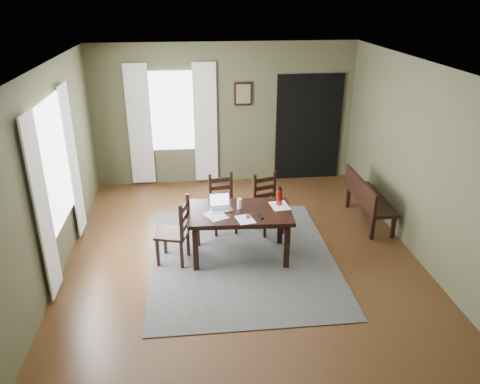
{
  "coord_description": "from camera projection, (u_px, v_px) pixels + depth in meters",
  "views": [
    {
      "loc": [
        -0.66,
        -5.8,
        3.58
      ],
      "look_at": [
        0.0,
        0.3,
        0.9
      ],
      "focal_mm": 35.0,
      "sensor_mm": 36.0,
      "label": 1
    }
  ],
  "objects": [
    {
      "name": "chair_back_right",
      "position": [
        268.0,
        204.0,
        7.36
      ],
      "size": [
        0.51,
        0.51,
        0.92
      ],
      "rotation": [
        0.0,
        0.0,
        0.31
      ],
      "color": "black",
      "rests_on": "rug"
    },
    {
      "name": "paper_e",
      "position": [
        245.0,
        219.0,
        6.27
      ],
      "size": [
        0.28,
        0.33,
        0.0
      ],
      "primitive_type": "cube",
      "rotation": [
        0.0,
        0.0,
        0.22
      ],
      "color": "white",
      "rests_on": "dining_table"
    },
    {
      "name": "ground",
      "position": [
        242.0,
        257.0,
        6.78
      ],
      "size": [
        5.0,
        6.0,
        0.01
      ],
      "color": "#492C16"
    },
    {
      "name": "drinking_glass",
      "position": [
        239.0,
        204.0,
        6.56
      ],
      "size": [
        0.08,
        0.08,
        0.15
      ],
      "primitive_type": "cylinder",
      "rotation": [
        0.0,
        0.0,
        -0.22
      ],
      "color": "silver",
      "rests_on": "dining_table"
    },
    {
      "name": "curtain_left_far",
      "position": [
        73.0,
        162.0,
        6.99
      ],
      "size": [
        0.03,
        0.48,
        2.3
      ],
      "color": "silver",
      "rests_on": "ground"
    },
    {
      "name": "water_bottle",
      "position": [
        279.0,
        197.0,
        6.65
      ],
      "size": [
        0.09,
        0.09,
        0.28
      ],
      "rotation": [
        0.0,
        0.0,
        0.07
      ],
      "color": "#AA1B0D",
      "rests_on": "dining_table"
    },
    {
      "name": "chair_back_left",
      "position": [
        223.0,
        204.0,
        7.39
      ],
      "size": [
        0.45,
        0.46,
        0.91
      ],
      "rotation": [
        0.0,
        0.0,
        0.15
      ],
      "color": "black",
      "rests_on": "rug"
    },
    {
      "name": "framed_picture",
      "position": [
        243.0,
        94.0,
        8.82
      ],
      "size": [
        0.34,
        0.03,
        0.44
      ],
      "color": "black",
      "rests_on": "ground"
    },
    {
      "name": "paper_d",
      "position": [
        280.0,
        206.0,
        6.67
      ],
      "size": [
        0.28,
        0.34,
        0.0
      ],
      "primitive_type": "cube",
      "rotation": [
        0.0,
        0.0,
        0.12
      ],
      "color": "white",
      "rests_on": "dining_table"
    },
    {
      "name": "room_shell",
      "position": [
        242.0,
        137.0,
        6.06
      ],
      "size": [
        5.02,
        6.02,
        2.71
      ],
      "color": "#4C4D32",
      "rests_on": "ground"
    },
    {
      "name": "rug",
      "position": [
        242.0,
        257.0,
        6.78
      ],
      "size": [
        2.6,
        3.2,
        0.01
      ],
      "color": "#444444",
      "rests_on": "ground"
    },
    {
      "name": "chair_end",
      "position": [
        176.0,
        232.0,
        6.49
      ],
      "size": [
        0.52,
        0.52,
        0.97
      ],
      "rotation": [
        0.0,
        0.0,
        -1.83
      ],
      "color": "black",
      "rests_on": "rug"
    },
    {
      "name": "laptop",
      "position": [
        220.0,
        205.0,
        6.57
      ],
      "size": [
        0.33,
        0.27,
        0.21
      ],
      "rotation": [
        0.0,
        0.0,
        0.1
      ],
      "color": "#B7B7BC",
      "rests_on": "dining_table"
    },
    {
      "name": "bench",
      "position": [
        367.0,
        196.0,
        7.63
      ],
      "size": [
        0.44,
        1.36,
        0.77
      ],
      "rotation": [
        0.0,
        0.0,
        1.57
      ],
      "color": "black",
      "rests_on": "ground"
    },
    {
      "name": "tv_remote",
      "position": [
        260.0,
        216.0,
        6.35
      ],
      "size": [
        0.09,
        0.18,
        0.02
      ],
      "primitive_type": "cube",
      "rotation": [
        0.0,
        0.0,
        0.24
      ],
      "color": "black",
      "rests_on": "dining_table"
    },
    {
      "name": "curtain_left_near",
      "position": [
        42.0,
        209.0,
        5.49
      ],
      "size": [
        0.03,
        0.48,
        2.3
      ],
      "color": "silver",
      "rests_on": "ground"
    },
    {
      "name": "dining_table",
      "position": [
        240.0,
        216.0,
        6.55
      ],
      "size": [
        1.48,
        0.93,
        0.72
      ],
      "rotation": [
        0.0,
        0.0,
        -0.05
      ],
      "color": "black",
      "rests_on": "rug"
    },
    {
      "name": "window_left",
      "position": [
        54.0,
        165.0,
        6.14
      ],
      "size": [
        0.01,
        1.3,
        1.7
      ],
      "color": "white",
      "rests_on": "ground"
    },
    {
      "name": "curtain_back_left",
      "position": [
        140.0,
        126.0,
        8.82
      ],
      "size": [
        0.44,
        0.03,
        2.3
      ],
      "color": "silver",
      "rests_on": "ground"
    },
    {
      "name": "computer_mouse",
      "position": [
        248.0,
        216.0,
        6.33
      ],
      "size": [
        0.07,
        0.1,
        0.03
      ],
      "primitive_type": "cube",
      "rotation": [
        0.0,
        0.0,
        -0.2
      ],
      "color": "#3F3F42",
      "rests_on": "dining_table"
    },
    {
      "name": "curtain_back_right",
      "position": [
        205.0,
        124.0,
        8.94
      ],
      "size": [
        0.44,
        0.03,
        2.3
      ],
      "color": "silver",
      "rests_on": "ground"
    },
    {
      "name": "window_back",
      "position": [
        172.0,
        111.0,
        8.81
      ],
      "size": [
        1.0,
        0.01,
        1.5
      ],
      "color": "white",
      "rests_on": "ground"
    },
    {
      "name": "doorway_back",
      "position": [
        308.0,
        128.0,
        9.23
      ],
      "size": [
        1.3,
        0.03,
        2.1
      ],
      "color": "black",
      "rests_on": "ground"
    },
    {
      "name": "paper_a",
      "position": [
        216.0,
        215.0,
        6.38
      ],
      "size": [
        0.36,
        0.4,
        0.0
      ],
      "primitive_type": "cube",
      "rotation": [
        0.0,
        0.0,
        0.45
      ],
      "color": "white",
      "rests_on": "dining_table"
    }
  ]
}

